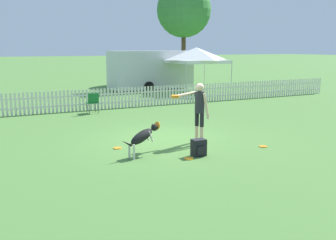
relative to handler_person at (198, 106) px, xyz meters
name	(u,v)px	position (x,y,z in m)	size (l,w,h in m)	color
ground_plane	(167,140)	(-0.65, 0.73, -1.11)	(240.00, 240.00, 0.00)	#4C7A38
handler_person	(198,106)	(0.00, 0.00, 0.00)	(1.12, 0.46, 1.76)	beige
leaping_dog	(143,136)	(-1.97, -0.56, -0.58)	(1.21, 0.50, 0.84)	black
frisbee_near_handler	(117,148)	(-2.34, 0.44, -1.10)	(0.23, 0.23, 0.02)	orange
frisbee_near_dog	(189,159)	(-1.05, -1.32, -1.10)	(0.23, 0.23, 0.02)	orange
frisbee_midfield	(263,146)	(1.43, -1.22, -1.10)	(0.23, 0.23, 0.02)	orange
backpack_on_grass	(199,148)	(-0.67, -1.17, -0.89)	(0.36, 0.29, 0.44)	black
picket_fence	(105,99)	(-0.65, 7.21, -0.63)	(27.27, 0.04, 0.95)	silver
folding_chair_center	(93,101)	(-1.45, 6.31, -0.58)	(0.47, 0.49, 0.88)	#333338
canopy_tent_main	(196,55)	(6.36, 11.01, 1.19)	(3.18, 3.18, 2.78)	#B2B2B2
equipment_trailer	(151,70)	(4.35, 13.42, 0.24)	(6.26, 2.36, 2.57)	silver
tree_left_grove	(184,10)	(9.10, 17.72, 4.56)	(4.30, 4.30, 7.84)	#4C3823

